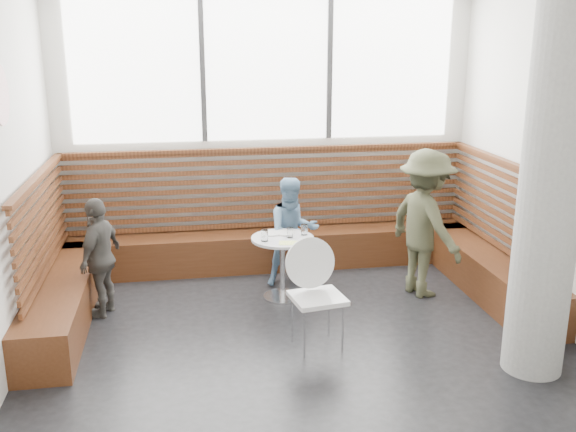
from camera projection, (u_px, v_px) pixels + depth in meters
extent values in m
cube|color=silver|center=(308.00, 179.00, 5.36)|extent=(5.00, 5.00, 3.20)
cube|color=black|center=(306.00, 352.00, 5.80)|extent=(5.00, 5.00, 0.01)
cube|color=white|center=(267.00, 69.00, 7.50)|extent=(4.50, 0.02, 1.65)
cube|color=#3F3F42|center=(203.00, 70.00, 7.36)|extent=(0.06, 0.04, 1.65)
cube|color=#3F3F42|center=(330.00, 69.00, 7.60)|extent=(0.06, 0.04, 1.65)
cube|color=#432210|center=(271.00, 249.00, 7.87)|extent=(5.00, 0.50, 0.45)
cube|color=#432210|center=(68.00, 292.00, 6.56)|extent=(0.50, 2.50, 0.45)
cube|color=#432210|center=(479.00, 267.00, 7.28)|extent=(0.50, 2.50, 0.45)
cube|color=#482412|center=(269.00, 189.00, 7.83)|extent=(4.88, 0.08, 0.98)
cube|color=#482412|center=(43.00, 225.00, 6.34)|extent=(0.08, 2.38, 0.98)
cube|color=#482412|center=(499.00, 204.00, 7.11)|extent=(0.08, 2.38, 0.98)
cylinder|color=gray|center=(551.00, 187.00, 5.09)|extent=(0.50, 0.50, 3.20)
cylinder|color=silver|center=(283.00, 296.00, 7.00)|extent=(0.42, 0.42, 0.02)
cylinder|color=silver|center=(283.00, 268.00, 6.91)|extent=(0.06, 0.06, 0.66)
cylinder|color=#B7B7BA|center=(283.00, 239.00, 6.82)|extent=(0.67, 0.67, 0.03)
cube|color=white|center=(317.00, 298.00, 5.76)|extent=(0.45, 0.43, 0.04)
cylinder|color=white|center=(313.00, 263.00, 5.87)|extent=(0.47, 0.11, 0.47)
cylinder|color=silver|center=(301.00, 333.00, 5.65)|extent=(0.02, 0.02, 0.46)
cylinder|color=silver|center=(341.00, 330.00, 5.71)|extent=(0.02, 0.02, 0.46)
cylinder|color=silver|center=(294.00, 318.00, 5.95)|extent=(0.02, 0.02, 0.46)
cylinder|color=silver|center=(333.00, 315.00, 6.01)|extent=(0.02, 0.02, 0.46)
imported|color=#41432D|center=(425.00, 224.00, 6.90)|extent=(0.89, 1.17, 1.61)
imported|color=#5F83A5|center=(293.00, 232.00, 7.22)|extent=(0.66, 0.55, 1.24)
imported|color=#4D4A45|center=(100.00, 257.00, 6.44)|extent=(0.54, 0.78, 1.23)
cylinder|color=white|center=(271.00, 233.00, 6.93)|extent=(0.21, 0.21, 0.01)
cylinder|color=white|center=(284.00, 233.00, 6.94)|extent=(0.22, 0.22, 0.02)
cylinder|color=white|center=(265.00, 235.00, 6.68)|extent=(0.08, 0.08, 0.12)
cylinder|color=white|center=(290.00, 233.00, 6.79)|extent=(0.07, 0.07, 0.11)
cylinder|color=white|center=(304.00, 230.00, 6.89)|extent=(0.07, 0.07, 0.12)
cube|color=#A5C64C|center=(289.00, 243.00, 6.62)|extent=(0.22, 0.17, 0.00)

